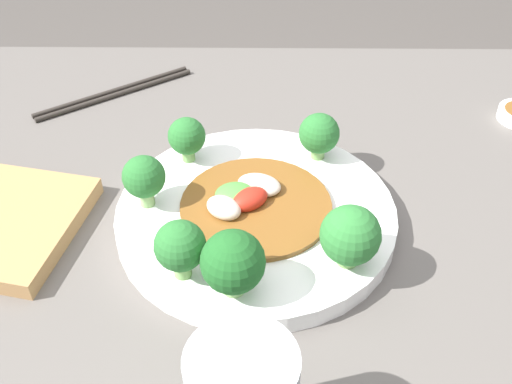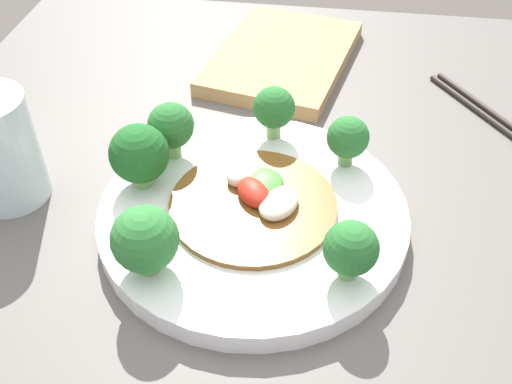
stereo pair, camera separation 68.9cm
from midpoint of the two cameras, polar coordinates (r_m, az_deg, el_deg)
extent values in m
cube|color=#5B5651|center=(0.85, 19.55, -31.67)|extent=(0.95, 0.84, 0.70)
cylinder|color=white|center=(0.52, 29.91, -22.12)|extent=(0.30, 0.30, 0.02)
cylinder|color=#89B76B|center=(0.57, 27.93, -10.50)|extent=(0.02, 0.02, 0.02)
sphere|color=#286B2D|center=(0.55, 28.87, -8.67)|extent=(0.05, 0.05, 0.05)
cylinder|color=#7AAD5B|center=(0.53, 42.97, -27.04)|extent=(0.02, 0.02, 0.01)
sphere|color=#286B2D|center=(0.51, 44.48, -25.73)|extent=(0.05, 0.05, 0.05)
cylinder|color=#7AAD5B|center=(0.45, 22.85, -31.76)|extent=(0.02, 0.02, 0.01)
sphere|color=#2D7533|center=(0.42, 24.08, -30.52)|extent=(0.06, 0.06, 0.06)
cylinder|color=#70A356|center=(0.58, 36.27, -13.55)|extent=(0.02, 0.02, 0.02)
sphere|color=#286B2D|center=(0.57, 37.33, -12.00)|extent=(0.04, 0.04, 0.04)
cylinder|color=#89B76B|center=(0.48, 16.26, -19.36)|extent=(0.02, 0.02, 0.01)
sphere|color=#1E5B23|center=(0.45, 17.03, -17.46)|extent=(0.06, 0.06, 0.06)
cylinder|color=#7AAD5B|center=(0.51, 18.13, -14.42)|extent=(0.02, 0.02, 0.02)
sphere|color=#286B2D|center=(0.49, 18.87, -12.50)|extent=(0.05, 0.05, 0.05)
cylinder|color=brown|center=(0.51, 30.48, -21.38)|extent=(0.16, 0.16, 0.01)
ellipsoid|color=beige|center=(0.51, 33.34, -21.08)|extent=(0.06, 0.05, 0.02)
ellipsoid|color=beige|center=(0.51, 28.09, -17.69)|extent=(0.05, 0.05, 0.02)
ellipsoid|color=red|center=(0.51, 30.30, -20.17)|extent=(0.05, 0.05, 0.02)
ellipsoid|color=#4C933D|center=(0.52, 30.75, -18.79)|extent=(0.05, 0.04, 0.02)
cylinder|color=#2D2823|center=(0.77, 44.17, -6.90)|extent=(0.20, 0.14, 0.01)
cylinder|color=#2D2823|center=(0.78, 44.54, -6.55)|extent=(0.20, 0.14, 0.01)
cube|color=#AD7F4C|center=(0.71, 23.10, 0.98)|extent=(0.27, 0.21, 0.02)
camera|label=1|loc=(0.34, -54.48, 30.36)|focal=42.00mm
camera|label=2|loc=(0.34, 125.52, -30.36)|focal=42.00mm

